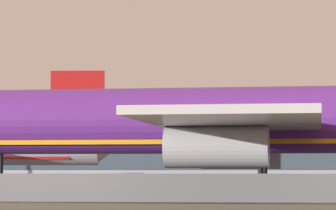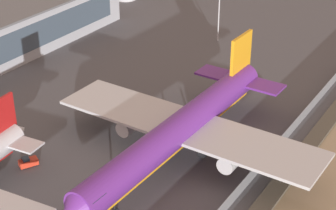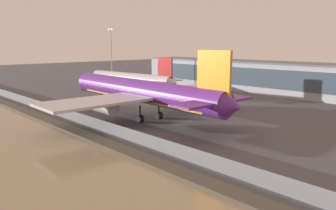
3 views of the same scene
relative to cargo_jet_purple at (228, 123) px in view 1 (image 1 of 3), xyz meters
name	(u,v)px [view 1 (image 1 of 3)]	position (x,y,z in m)	size (l,w,h in m)	color
cargo_jet_purple	(228,123)	(0.00, 0.00, 0.00)	(57.73, 49.44, 16.46)	#602889
baggage_tug	(88,187)	(-16.02, 21.22, -5.48)	(3.58, 2.91, 1.80)	red
terminal_building	(240,149)	(-2.72, 60.69, -0.66)	(112.66, 15.97, 11.23)	#9EA3AD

